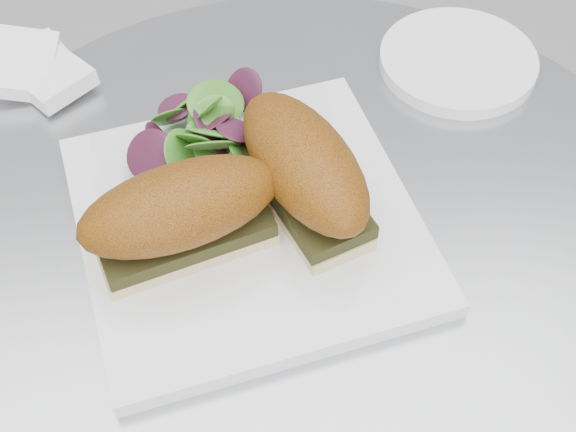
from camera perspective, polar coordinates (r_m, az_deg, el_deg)
The scene contains 7 objects.
table at distance 0.88m, azimuth 1.11°, elevation -11.74°, with size 0.70×0.70×0.73m.
plate at distance 0.68m, azimuth -2.88°, elevation -0.44°, with size 0.28×0.28×0.02m, color white.
sandwich_left at distance 0.63m, azimuth -7.60°, elevation 0.20°, with size 0.18×0.12×0.08m.
sandwich_right at distance 0.65m, azimuth 1.13°, elevation 3.38°, with size 0.13×0.18×0.08m.
salad at distance 0.71m, azimuth -5.52°, elevation 6.27°, with size 0.12×0.12×0.05m, color #4F9330, non-canonical shape.
napkin at distance 0.84m, azimuth -17.52°, elevation 9.40°, with size 0.11×0.11×0.02m, color white, non-canonical shape.
saucer at distance 0.84m, azimuth 12.00°, elevation 10.74°, with size 0.16×0.16×0.01m, color white.
Camera 1 is at (-0.06, -0.40, 1.27)m, focal length 50.00 mm.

